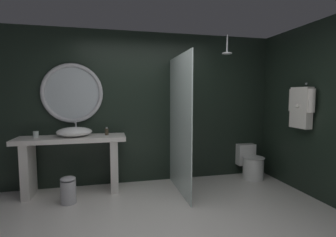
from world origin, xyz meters
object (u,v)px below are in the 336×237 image
(soap_dispenser, at_px, (107,132))
(waste_bin, at_px, (68,190))
(round_wall_mirror, at_px, (72,93))
(rain_shower_head, at_px, (227,51))
(vessel_sink, at_px, (74,132))
(hanging_bathrobe, at_px, (301,106))
(toilet, at_px, (251,164))
(tumbler_cup, at_px, (36,134))

(soap_dispenser, distance_m, waste_bin, 1.02)
(round_wall_mirror, height_order, waste_bin, round_wall_mirror)
(round_wall_mirror, bearing_deg, rain_shower_head, -10.91)
(soap_dispenser, xyz_separation_m, round_wall_mirror, (-0.53, 0.20, 0.61))
(vessel_sink, relative_size, soap_dispenser, 4.12)
(rain_shower_head, bearing_deg, round_wall_mirror, 169.09)
(vessel_sink, xyz_separation_m, hanging_bathrobe, (3.39, -0.81, 0.40))
(round_wall_mirror, relative_size, toilet, 1.61)
(vessel_sink, xyz_separation_m, round_wall_mirror, (-0.04, 0.23, 0.59))
(hanging_bathrobe, bearing_deg, soap_dispenser, 163.95)
(tumbler_cup, distance_m, soap_dispenser, 1.04)
(rain_shower_head, xyz_separation_m, hanging_bathrobe, (0.97, -0.56, -0.88))
(tumbler_cup, relative_size, waste_bin, 0.24)
(vessel_sink, xyz_separation_m, rain_shower_head, (2.41, -0.25, 1.28))
(hanging_bathrobe, bearing_deg, vessel_sink, 166.59)
(toilet, bearing_deg, rain_shower_head, -159.47)
(vessel_sink, distance_m, tumbler_cup, 0.56)
(toilet, bearing_deg, round_wall_mirror, 175.76)
(tumbler_cup, xyz_separation_m, soap_dispenser, (1.04, -0.02, 0.01))
(tumbler_cup, height_order, rain_shower_head, rain_shower_head)
(tumbler_cup, height_order, hanging_bathrobe, hanging_bathrobe)
(tumbler_cup, bearing_deg, soap_dispenser, -1.23)
(rain_shower_head, distance_m, hanging_bathrobe, 1.43)
(vessel_sink, bearing_deg, round_wall_mirror, 100.13)
(waste_bin, bearing_deg, toilet, 7.32)
(rain_shower_head, bearing_deg, waste_bin, -176.35)
(tumbler_cup, height_order, round_wall_mirror, round_wall_mirror)
(tumbler_cup, distance_m, round_wall_mirror, 0.83)
(vessel_sink, bearing_deg, rain_shower_head, -5.80)
(round_wall_mirror, distance_m, toilet, 3.37)
(waste_bin, bearing_deg, rain_shower_head, 3.65)
(tumbler_cup, relative_size, hanging_bathrobe, 0.13)
(vessel_sink, height_order, round_wall_mirror, round_wall_mirror)
(waste_bin, bearing_deg, hanging_bathrobe, -6.70)
(vessel_sink, height_order, tumbler_cup, vessel_sink)
(vessel_sink, bearing_deg, toilet, -0.04)
(toilet, bearing_deg, tumbler_cup, 179.18)
(hanging_bathrobe, bearing_deg, rain_shower_head, 149.98)
(tumbler_cup, distance_m, waste_bin, 1.00)
(soap_dispenser, bearing_deg, rain_shower_head, -8.04)
(hanging_bathrobe, distance_m, waste_bin, 3.66)
(rain_shower_head, bearing_deg, vessel_sink, 174.20)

